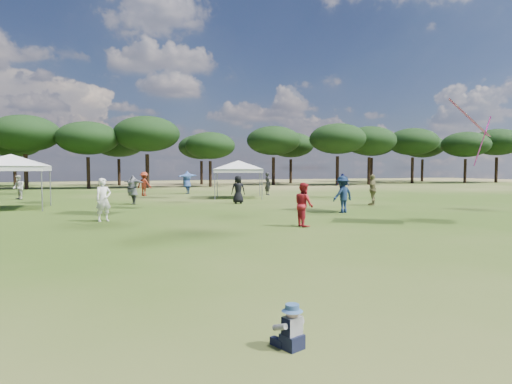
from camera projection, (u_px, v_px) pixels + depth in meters
tree_line at (136, 138)px, 47.73m from camera, size 108.78×17.63×7.77m
tent_left at (11, 157)px, 21.71m from camera, size 6.80×6.80×3.12m
tent_right at (238, 162)px, 29.96m from camera, size 6.39×6.39×2.94m
toddler at (291, 328)px, 5.02m from camera, size 0.40×0.43×0.53m
festival_crowd at (150, 189)px, 25.31m from camera, size 29.23×22.25×1.89m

